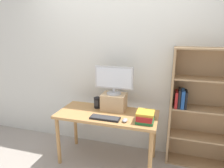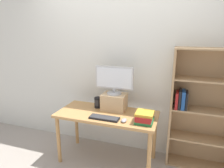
% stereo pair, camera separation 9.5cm
% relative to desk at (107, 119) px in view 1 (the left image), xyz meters
% --- Properties ---
extents(ground_plane, '(12.00, 12.00, 0.00)m').
position_rel_desk_xyz_m(ground_plane, '(0.00, 0.00, -0.62)').
color(ground_plane, '#9E9389').
extents(back_wall, '(7.00, 0.08, 2.60)m').
position_rel_desk_xyz_m(back_wall, '(0.00, 0.46, 0.68)').
color(back_wall, silver).
rests_on(back_wall, ground_plane).
extents(desk, '(1.32, 0.60, 0.71)m').
position_rel_desk_xyz_m(desk, '(0.00, 0.00, 0.00)').
color(desk, '#B7844C').
rests_on(desk, ground_plane).
extents(bookshelf_unit, '(0.90, 0.28, 1.57)m').
position_rel_desk_xyz_m(bookshelf_unit, '(1.21, 0.31, 0.18)').
color(bookshelf_unit, tan).
rests_on(bookshelf_unit, ground_plane).
extents(riser_box, '(0.32, 0.25, 0.22)m').
position_rel_desk_xyz_m(riser_box, '(0.05, 0.16, 0.20)').
color(riser_box, tan).
rests_on(riser_box, desk).
extents(computer_monitor, '(0.52, 0.20, 0.38)m').
position_rel_desk_xyz_m(computer_monitor, '(0.05, 0.16, 0.51)').
color(computer_monitor, '#B7B7BA').
rests_on(computer_monitor, riser_box).
extents(keyboard, '(0.37, 0.13, 0.02)m').
position_rel_desk_xyz_m(keyboard, '(0.03, -0.18, 0.10)').
color(keyboard, black).
rests_on(keyboard, desk).
extents(computer_mouse, '(0.06, 0.10, 0.04)m').
position_rel_desk_xyz_m(computer_mouse, '(0.28, -0.18, 0.10)').
color(computer_mouse, '#99999E').
rests_on(computer_mouse, desk).
extents(book_stack, '(0.21, 0.25, 0.13)m').
position_rel_desk_xyz_m(book_stack, '(0.51, -0.10, 0.15)').
color(book_stack, '#236B38').
rests_on(book_stack, desk).
extents(desk_speaker, '(0.10, 0.10, 0.15)m').
position_rel_desk_xyz_m(desk_speaker, '(-0.19, 0.15, 0.16)').
color(desk_speaker, black).
rests_on(desk_speaker, desk).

